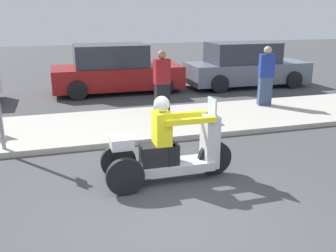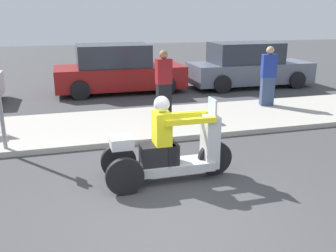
{
  "view_description": "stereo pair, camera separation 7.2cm",
  "coord_description": "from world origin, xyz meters",
  "px_view_note": "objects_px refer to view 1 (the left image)",
  "views": [
    {
      "loc": [
        -1.36,
        -4.29,
        2.76
      ],
      "look_at": [
        0.32,
        1.35,
        0.97
      ],
      "focal_mm": 40.0,
      "sensor_mm": 36.0,
      "label": 1
    },
    {
      "loc": [
        -1.29,
        -4.31,
        2.76
      ],
      "look_at": [
        0.32,
        1.35,
        0.97
      ],
      "focal_mm": 40.0,
      "sensor_mm": 36.0,
      "label": 2
    }
  ],
  "objects_px": {
    "spectator_mid_group": "(162,84)",
    "parked_car_lot_right": "(115,70)",
    "motorcycle_trike": "(168,151)",
    "spectator_with_child": "(266,77)",
    "parked_car_lot_far": "(245,66)"
  },
  "relations": [
    {
      "from": "spectator_mid_group",
      "to": "parked_car_lot_right",
      "type": "distance_m",
      "value": 3.89
    },
    {
      "from": "spectator_mid_group",
      "to": "parked_car_lot_right",
      "type": "relative_size",
      "value": 0.38
    },
    {
      "from": "spectator_mid_group",
      "to": "parked_car_lot_right",
      "type": "xyz_separation_m",
      "value": [
        -0.65,
        3.83,
        -0.15
      ]
    },
    {
      "from": "motorcycle_trike",
      "to": "spectator_with_child",
      "type": "relative_size",
      "value": 1.32
    },
    {
      "from": "parked_car_lot_far",
      "to": "spectator_with_child",
      "type": "bearing_deg",
      "value": -108.41
    },
    {
      "from": "motorcycle_trike",
      "to": "parked_car_lot_far",
      "type": "distance_m",
      "value": 8.97
    },
    {
      "from": "spectator_mid_group",
      "to": "spectator_with_child",
      "type": "relative_size",
      "value": 0.99
    },
    {
      "from": "parked_car_lot_right",
      "to": "spectator_mid_group",
      "type": "bearing_deg",
      "value": -80.34
    },
    {
      "from": "motorcycle_trike",
      "to": "parked_car_lot_right",
      "type": "height_order",
      "value": "parked_car_lot_right"
    },
    {
      "from": "parked_car_lot_right",
      "to": "parked_car_lot_far",
      "type": "relative_size",
      "value": 0.97
    },
    {
      "from": "spectator_mid_group",
      "to": "spectator_with_child",
      "type": "height_order",
      "value": "spectator_with_child"
    },
    {
      "from": "motorcycle_trike",
      "to": "spectator_mid_group",
      "type": "height_order",
      "value": "spectator_mid_group"
    },
    {
      "from": "motorcycle_trike",
      "to": "spectator_mid_group",
      "type": "bearing_deg",
      "value": 75.87
    },
    {
      "from": "spectator_with_child",
      "to": "parked_car_lot_far",
      "type": "relative_size",
      "value": 0.37
    },
    {
      "from": "spectator_mid_group",
      "to": "parked_car_lot_far",
      "type": "distance_m",
      "value": 5.53
    }
  ]
}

